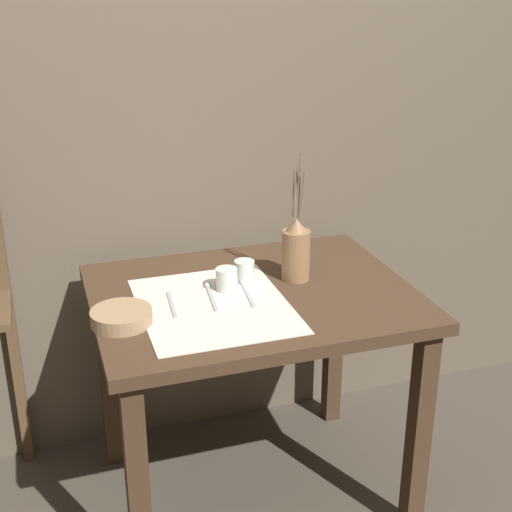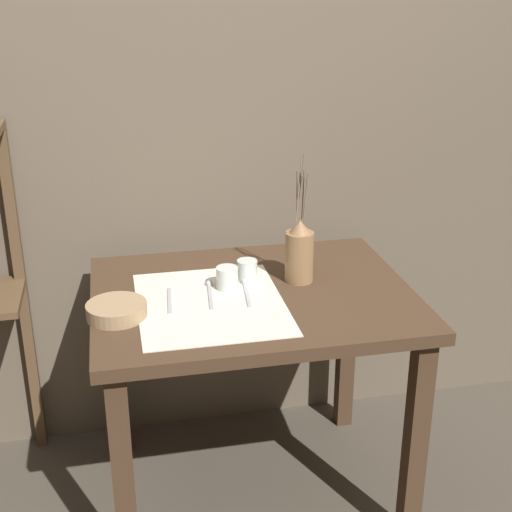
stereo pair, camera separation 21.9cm
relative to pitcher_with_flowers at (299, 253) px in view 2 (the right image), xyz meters
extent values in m
plane|color=#473F35|center=(-0.16, -0.05, -0.87)|extent=(12.00, 12.00, 0.00)
cube|color=brown|center=(-0.16, 0.44, 0.33)|extent=(7.00, 0.06, 2.40)
cube|color=#422D1E|center=(-0.16, -0.05, -0.12)|extent=(1.00, 0.78, 0.04)
cube|color=#422D1E|center=(-0.60, -0.38, -0.51)|extent=(0.06, 0.06, 0.73)
cube|color=#422D1E|center=(0.28, -0.38, -0.51)|extent=(0.06, 0.06, 0.73)
cube|color=#422D1E|center=(-0.60, 0.27, -0.51)|extent=(0.06, 0.06, 0.73)
cube|color=#422D1E|center=(0.28, 0.27, -0.51)|extent=(0.06, 0.06, 0.73)
cube|color=brown|center=(-0.91, 0.38, -0.24)|extent=(0.04, 0.04, 1.26)
cube|color=beige|center=(-0.31, -0.11, -0.10)|extent=(0.44, 0.52, 0.00)
cylinder|color=olive|center=(0.00, 0.00, -0.01)|extent=(0.09, 0.09, 0.17)
cone|color=olive|center=(0.00, 0.00, 0.09)|extent=(0.07, 0.07, 0.04)
cylinder|color=brown|center=(0.00, -0.01, 0.22)|extent=(0.01, 0.03, 0.22)
cylinder|color=brown|center=(0.01, -0.01, 0.19)|extent=(0.01, 0.02, 0.16)
cylinder|color=brown|center=(-0.01, 0.01, 0.19)|extent=(0.02, 0.04, 0.16)
cylinder|color=brown|center=(0.00, 0.00, 0.19)|extent=(0.01, 0.04, 0.15)
cylinder|color=brown|center=(-0.01, -0.01, 0.21)|extent=(0.03, 0.05, 0.20)
cylinder|color=brown|center=(0.01, 0.01, 0.19)|extent=(0.00, 0.02, 0.16)
cylinder|color=#9E7F5B|center=(-0.59, -0.14, -0.08)|extent=(0.18, 0.18, 0.04)
cylinder|color=silver|center=(-0.24, -0.02, -0.06)|extent=(0.07, 0.07, 0.07)
cylinder|color=silver|center=(-0.16, 0.03, -0.06)|extent=(0.07, 0.07, 0.07)
cube|color=#A8A8AD|center=(-0.43, -0.08, -0.09)|extent=(0.03, 0.18, 0.00)
cube|color=#A8A8AD|center=(-0.30, -0.07, -0.09)|extent=(0.03, 0.18, 0.00)
sphere|color=#A8A8AD|center=(-0.29, 0.02, -0.09)|extent=(0.02, 0.02, 0.02)
cube|color=#A8A8AD|center=(-0.19, -0.08, -0.09)|extent=(0.03, 0.18, 0.00)
sphere|color=#A8A8AD|center=(-0.18, 0.01, -0.09)|extent=(0.02, 0.02, 0.02)
camera|label=1|loc=(-0.79, -1.99, 0.84)|focal=50.00mm
camera|label=2|loc=(-0.57, -2.05, 0.84)|focal=50.00mm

